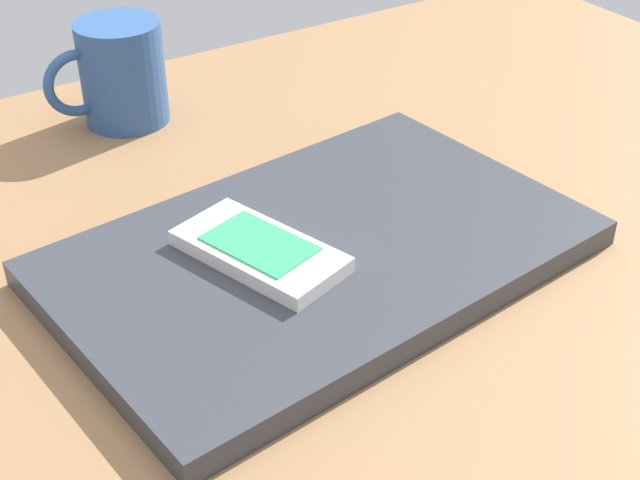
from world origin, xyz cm
name	(u,v)px	position (x,y,z in cm)	size (l,w,h in cm)	color
desk_surface	(275,312)	(0.00, 0.00, 1.50)	(120.00, 80.00, 3.00)	olive
laptop_closed	(320,253)	(-4.42, -1.28, 3.95)	(35.84, 22.62, 1.89)	#33353D
cell_phone_on_laptop	(255,252)	(0.37, -1.80, 5.47)	(8.85, 12.76, 1.23)	silver
coffee_mug	(120,73)	(-1.78, -29.42, 7.54)	(10.78, 7.40, 9.09)	#2D518C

